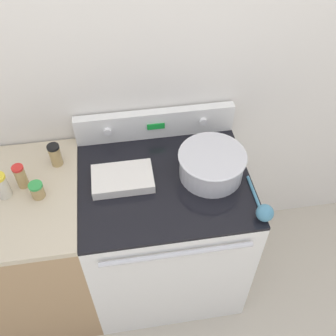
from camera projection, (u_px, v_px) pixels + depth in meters
ground_plane at (174, 324)px, 2.30m from camera, size 12.00×12.00×0.00m
kitchen_wall at (152, 72)px, 1.86m from camera, size 8.00×0.05×2.50m
stove_range at (165, 232)px, 2.20m from camera, size 0.82×0.71×0.90m
control_panel at (155, 124)px, 2.02m from camera, size 0.82×0.07×0.16m
side_counter at (36, 249)px, 2.12m from camera, size 0.60×0.68×0.91m
mixing_bowl at (212, 163)px, 1.84m from camera, size 0.32×0.32×0.13m
casserole_dish at (123, 178)px, 1.84m from camera, size 0.29×0.18×0.05m
ladle at (264, 211)px, 1.70m from camera, size 0.08×0.28×0.08m
spice_jar_black_cap at (55, 155)px, 1.88m from camera, size 0.06×0.06×0.12m
spice_jar_green_cap at (37, 190)px, 1.76m from camera, size 0.06×0.06×0.08m
spice_jar_red_cap at (21, 176)px, 1.78m from camera, size 0.05×0.05×0.12m
spice_jar_yellow_cap at (1, 186)px, 1.74m from camera, size 0.07×0.07×0.13m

